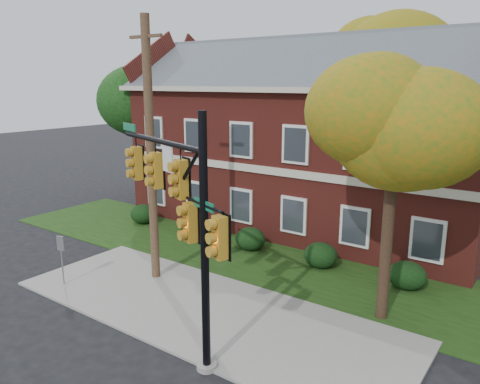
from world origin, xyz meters
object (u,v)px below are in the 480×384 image
Objects in this scene: hedge_far_right at (407,275)px; sign_post at (61,252)px; hedge_right at (321,255)px; tree_near_right at (403,110)px; tree_far_rear at (389,59)px; hedge_far_left at (143,214)px; tree_left_rear at (158,95)px; utility_pole at (151,152)px; traffic_signal at (181,206)px; hedge_center at (250,239)px; apartment_building at (308,131)px; hedge_left at (192,225)px.

sign_post reaches higher than hedge_far_right.
hedge_right is 1.00× the size of hedge_far_right.
tree_near_right is 4.39× the size of sign_post.
hedge_right is 15.66m from tree_far_rear.
sign_post is at bearing -157.65° from tree_near_right.
hedge_far_left is 1.00× the size of hedge_far_right.
hedge_far_right is 16.51m from tree_far_rear.
tree_left_rear is 12.38m from utility_pole.
sign_post is (3.50, -7.24, 0.80)m from hedge_far_left.
tree_left_rear is at bearing 157.13° from traffic_signal.
hedge_center is at bearing 158.58° from tree_near_right.
hedge_center is at bearing -90.00° from apartment_building.
utility_pole is 4.99× the size of sign_post.
tree_near_right is (3.72, -2.83, 6.14)m from hedge_right.
hedge_center is 3.50m from hedge_right.
traffic_signal is at bearing -93.51° from hedge_right.
tree_near_right is 0.97× the size of tree_left_rear.
traffic_signal is (10.03, -7.71, 3.70)m from hedge_far_left.
hedge_left is at bearing 0.00° from hedge_far_left.
hedge_far_right is at bearing 0.00° from hedge_left.
tree_near_right is at bearing -21.42° from hedge_center.
utility_pole is 4.97m from sign_post.
hedge_far_right is 0.16× the size of tree_near_right.
hedge_far_left is 0.21× the size of traffic_signal.
tree_left_rear is at bearing 162.63° from hedge_right.
hedge_far_left is 10.50m from hedge_right.
hedge_right is at bearing 43.96° from utility_pole.
hedge_far_left is 17.61m from tree_far_rear.
hedge_far_left is at bearing 180.00° from hedge_center.
apartment_building is at bearing -99.71° from tree_far_rear.
apartment_building is 13.43× the size of hedge_center.
hedge_left is 0.16× the size of tree_near_right.
tree_far_rear is at bearing 69.71° from hedge_left.
traffic_signal reaches higher than hedge_far_right.
hedge_right is 0.16× the size of tree_near_right.
sign_post is (-4.84, -20.34, -7.51)m from tree_far_rear.
utility_pole is at bearing -98.23° from tree_far_rear.
traffic_signal is 3.48× the size of sign_post.
tree_near_right is 12.77m from sign_post.
tree_near_right is 8.83m from utility_pole.
hedge_right is at bearing 0.00° from hedge_far_left.
apartment_building reaches higher than hedge_left.
utility_pole is (-4.26, 3.01, 0.72)m from traffic_signal.
hedge_left is 1.00× the size of hedge_center.
hedge_left and hedge_center have the same top height.
apartment_building is 9.94m from tree_left_rear.
apartment_building is at bearing 36.89° from hedge_far_left.
apartment_building reaches higher than hedge_far_right.
tree_far_rear is at bearing 38.97° from tree_left_rear.
hedge_center is 15.57m from tree_far_rear.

